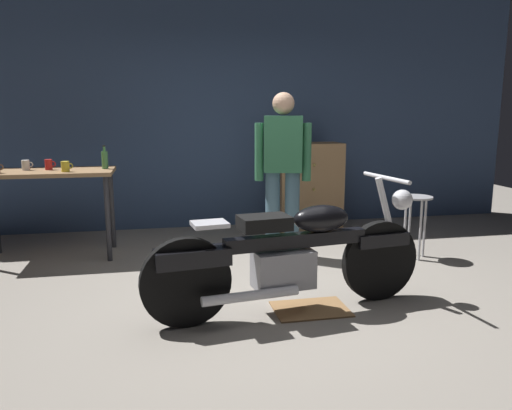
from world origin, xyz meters
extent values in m
plane|color=gray|center=(0.00, 0.00, 0.00)|extent=(12.00, 12.00, 0.00)
cube|color=#384C70|center=(0.00, 2.80, 1.55)|extent=(8.00, 0.12, 3.10)
cube|color=#99724C|center=(-1.93, 1.66, 0.88)|extent=(1.30, 0.64, 0.04)
cylinder|color=#2D2D33|center=(-1.34, 1.40, 0.43)|extent=(0.05, 0.05, 0.86)
cylinder|color=#2D2D33|center=(-1.34, 1.92, 0.43)|extent=(0.05, 0.05, 0.86)
cylinder|color=black|center=(0.87, -0.11, 0.32)|extent=(0.64, 0.16, 0.64)
cylinder|color=black|center=(-0.67, -0.32, 0.32)|extent=(0.64, 0.16, 0.64)
cube|color=black|center=(0.87, -0.11, 0.50)|extent=(0.45, 0.20, 0.10)
cube|color=black|center=(-0.62, -0.31, 0.50)|extent=(0.54, 0.25, 0.12)
cube|color=gray|center=(0.05, -0.22, 0.34)|extent=(0.47, 0.30, 0.28)
cube|color=black|center=(0.15, -0.21, 0.55)|extent=(1.10, 0.25, 0.10)
ellipsoid|color=black|center=(0.35, -0.18, 0.70)|extent=(0.47, 0.28, 0.20)
cube|color=black|center=(-0.10, -0.24, 0.70)|extent=(0.39, 0.29, 0.10)
cube|color=silver|center=(-0.50, -0.29, 0.72)|extent=(0.26, 0.23, 0.03)
cylinder|color=silver|center=(0.93, -0.10, 0.65)|extent=(0.27, 0.09, 0.68)
cylinder|color=silver|center=(0.89, -0.11, 0.98)|extent=(0.11, 0.60, 0.03)
sphere|color=silver|center=(1.04, -0.08, 0.80)|extent=(0.16, 0.16, 0.16)
cylinder|color=silver|center=(-0.23, -0.40, 0.22)|extent=(0.70, 0.16, 0.07)
cylinder|color=#47697B|center=(0.51, 1.21, 0.44)|extent=(0.15, 0.15, 0.88)
cylinder|color=#47697B|center=(0.32, 1.25, 0.44)|extent=(0.15, 0.15, 0.88)
cube|color=#33724C|center=(0.41, 1.23, 1.16)|extent=(0.42, 0.30, 0.56)
cylinder|color=#33724C|center=(0.65, 1.17, 1.08)|extent=(0.09, 0.09, 0.58)
cylinder|color=#33724C|center=(0.18, 1.29, 1.08)|extent=(0.09, 0.09, 0.58)
sphere|color=tan|center=(0.41, 1.23, 1.56)|extent=(0.22, 0.22, 0.22)
cylinder|color=#B2B2B7|center=(1.73, 0.90, 0.63)|extent=(0.32, 0.32, 0.02)
cylinder|color=#B2B2B7|center=(1.84, 0.90, 0.31)|extent=(0.02, 0.02, 0.62)
cylinder|color=#B2B2B7|center=(1.73, 1.01, 0.31)|extent=(0.02, 0.02, 0.62)
cylinder|color=#B2B2B7|center=(1.62, 0.90, 0.31)|extent=(0.02, 0.02, 0.62)
cylinder|color=#B2B2B7|center=(1.73, 0.79, 0.31)|extent=(0.02, 0.02, 0.62)
cube|color=#99724C|center=(1.02, 2.30, 0.55)|extent=(0.80, 0.44, 1.10)
sphere|color=tan|center=(1.02, 2.07, 0.85)|extent=(0.04, 0.04, 0.04)
sphere|color=tan|center=(1.02, 2.07, 0.55)|extent=(0.04, 0.04, 0.04)
sphere|color=tan|center=(1.02, 2.07, 0.25)|extent=(0.04, 0.04, 0.04)
cube|color=olive|center=(0.27, -0.21, 0.01)|extent=(0.56, 0.40, 0.01)
cylinder|color=red|center=(-1.91, 1.71, 0.95)|extent=(0.07, 0.07, 0.11)
torus|color=red|center=(-1.87, 1.71, 0.96)|extent=(0.06, 0.01, 0.06)
cylinder|color=white|center=(-2.13, 1.72, 0.95)|extent=(0.08, 0.08, 0.10)
torus|color=white|center=(-2.09, 1.72, 0.96)|extent=(0.06, 0.01, 0.06)
torus|color=brown|center=(-2.31, 1.51, 0.96)|extent=(0.06, 0.01, 0.06)
cylinder|color=yellow|center=(-1.72, 1.50, 0.95)|extent=(0.08, 0.08, 0.10)
torus|color=yellow|center=(-1.67, 1.50, 0.96)|extent=(0.06, 0.01, 0.06)
cylinder|color=#4C8C4C|center=(-1.36, 1.69, 0.99)|extent=(0.06, 0.06, 0.18)
cylinder|color=#4C8C4C|center=(-1.36, 1.69, 1.10)|extent=(0.03, 0.03, 0.05)
cylinder|color=black|center=(-1.36, 1.69, 1.14)|extent=(0.03, 0.03, 0.01)
camera|label=1|loc=(-0.84, -3.60, 1.48)|focal=34.69mm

